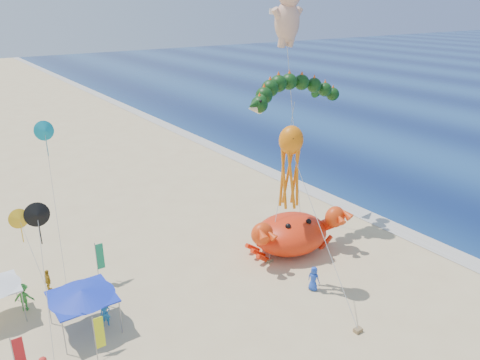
# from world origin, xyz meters

# --- Properties ---
(ground) EXTENTS (320.00, 320.00, 0.00)m
(ground) POSITION_xyz_m (0.00, 0.00, 0.00)
(ground) COLOR #D1B784
(ground) RESTS_ON ground
(foam_strip) EXTENTS (320.00, 320.00, 0.00)m
(foam_strip) POSITION_xyz_m (12.00, 0.00, 0.01)
(foam_strip) COLOR silver
(foam_strip) RESTS_ON ground
(crab_inflatable) EXTENTS (8.15, 5.85, 3.57)m
(crab_inflatable) POSITION_xyz_m (2.13, 0.87, 1.57)
(crab_inflatable) COLOR red
(crab_inflatable) RESTS_ON ground
(dragon_kite) EXTENTS (11.24, 5.96, 12.78)m
(dragon_kite) POSITION_xyz_m (4.34, 3.86, 11.55)
(dragon_kite) COLOR black
(dragon_kite) RESTS_ON ground
(cherub_kite) EXTENTS (3.08, 1.86, 19.63)m
(cherub_kite) POSITION_xyz_m (4.90, 5.49, 17.42)
(cherub_kite) COLOR #DFA688
(cherub_kite) RESTS_ON ground
(octopus_kite) EXTENTS (1.60, 7.42, 11.23)m
(octopus_kite) POSITION_xyz_m (-1.12, -2.32, 8.93)
(octopus_kite) COLOR orange
(octopus_kite) RESTS_ON ground
(canopy_blue) EXTENTS (3.81, 3.81, 2.71)m
(canopy_blue) POSITION_xyz_m (-14.12, 0.77, 2.44)
(canopy_blue) COLOR gray
(canopy_blue) RESTS_ON ground
(feather_flags) EXTENTS (9.32, 7.74, 3.20)m
(feather_flags) POSITION_xyz_m (-16.14, 0.40, 2.01)
(feather_flags) COLOR gray
(feather_flags) RESTS_ON ground
(beachgoers) EXTENTS (17.79, 12.67, 1.86)m
(beachgoers) POSITION_xyz_m (-13.16, -0.36, 0.88)
(beachgoers) COLOR #2C832B
(beachgoers) RESTS_ON ground
(small_kites) EXTENTS (3.92, 10.73, 11.20)m
(small_kites) POSITION_xyz_m (-14.91, 4.91, 7.11)
(small_kites) COLOR #0E8D9F
(small_kites) RESTS_ON ground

